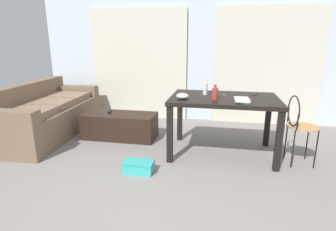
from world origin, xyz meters
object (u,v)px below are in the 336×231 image
object	(u,v)px
shoebox	(139,167)
couch	(45,115)
scissors	(223,95)
tv_remote_primary	(110,112)
tv_remote_on_table	(255,94)
bottle_far	(215,94)
bowl	(182,96)
craft_table	(224,104)
bottle_near	(205,88)
book_stack	(242,100)
coffee_table	(120,126)
wire_chair	(298,121)

from	to	relation	value
shoebox	couch	bearing A→B (deg)	152.02
scissors	tv_remote_primary	distance (m)	1.77
tv_remote_on_table	tv_remote_primary	size ratio (longest dim) A/B	1.14
bottle_far	tv_remote_on_table	distance (m)	0.68
couch	tv_remote_primary	world-z (taller)	couch
bowl	shoebox	size ratio (longest dim) A/B	0.46
tv_remote_on_table	shoebox	world-z (taller)	tv_remote_on_table
tv_remote_on_table	bottle_far	bearing A→B (deg)	-128.76
craft_table	bottle_near	bearing A→B (deg)	154.37
book_stack	tv_remote_primary	world-z (taller)	book_stack
tv_remote_on_table	shoebox	size ratio (longest dim) A/B	0.55
coffee_table	shoebox	bearing A→B (deg)	-59.52
couch	bottle_near	world-z (taller)	bottle_near
bottle_near	tv_remote_on_table	xyz separation A→B (m)	(0.65, 0.14, -0.07)
coffee_table	craft_table	world-z (taller)	craft_table
book_stack	couch	bearing A→B (deg)	171.02
couch	wire_chair	xyz separation A→B (m)	(3.64, -0.38, 0.22)
bottle_near	scissors	world-z (taller)	bottle_near
wire_chair	bowl	size ratio (longest dim) A/B	5.51
coffee_table	bottle_far	distance (m)	1.65
wire_chair	tv_remote_on_table	world-z (taller)	wire_chair
craft_table	bottle_near	xyz separation A→B (m)	(-0.25, 0.12, 0.18)
coffee_table	shoebox	size ratio (longest dim) A/B	3.31
tv_remote_on_table	couch	bearing A→B (deg)	-168.93
coffee_table	wire_chair	bearing A→B (deg)	-10.78
book_stack	shoebox	bearing A→B (deg)	-155.55
wire_chair	shoebox	bearing A→B (deg)	-161.50
tv_remote_primary	wire_chair	bearing A→B (deg)	-28.04
couch	bottle_near	size ratio (longest dim) A/B	10.72
bottle_near	book_stack	world-z (taller)	bottle_near
tv_remote_primary	scissors	bearing A→B (deg)	-25.89
coffee_table	bottle_far	world-z (taller)	bottle_far
coffee_table	bottle_near	size ratio (longest dim) A/B	5.48
couch	craft_table	size ratio (longest dim) A/B	1.59
bottle_near	tv_remote_primary	xyz separation A→B (m)	(-1.47, 0.24, -0.45)
tv_remote_on_table	tv_remote_primary	distance (m)	2.16
coffee_table	bottle_near	bearing A→B (deg)	-8.65
bottle_far	tv_remote_on_table	size ratio (longest dim) A/B	1.00
couch	shoebox	xyz separation A→B (m)	(1.85, -0.98, -0.25)
couch	craft_table	world-z (taller)	couch
wire_chair	book_stack	world-z (taller)	wire_chair
coffee_table	bottle_far	bearing A→B (deg)	-19.16
couch	tv_remote_on_table	distance (m)	3.20
wire_chair	shoebox	distance (m)	1.95
wire_chair	tv_remote_primary	distance (m)	2.65
wire_chair	bowl	distance (m)	1.41
couch	book_stack	world-z (taller)	couch
bowl	bottle_near	bearing A→B (deg)	52.43
wire_chair	scissors	distance (m)	0.94
bottle_far	bowl	xyz separation A→B (m)	(-0.39, -0.03, -0.04)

